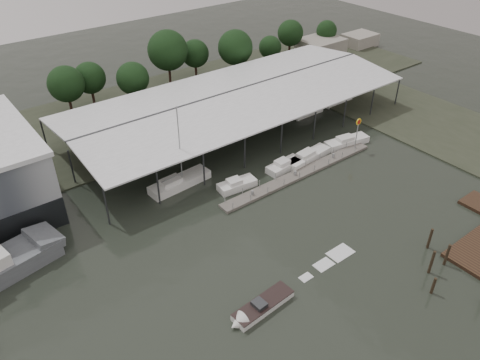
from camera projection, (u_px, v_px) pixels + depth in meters
ground at (266, 255)px, 54.57m from camera, size 200.00×200.00×0.00m
land_strip_far at (111, 124)px, 82.09m from camera, size 140.00×30.00×0.30m
land_strip_east at (421, 118)px, 83.87m from camera, size 20.00×60.00×0.30m
covered_boat_shed at (236, 94)px, 78.13m from camera, size 58.24×24.00×6.96m
floating_dock at (300, 174)px, 68.62m from camera, size 28.00×2.00×1.40m
shell_fuel_sign at (358, 128)px, 72.61m from camera, size 1.10×0.18×5.55m
distant_commercial_buildings at (333, 45)px, 112.77m from camera, size 22.00×8.00×4.00m
white_sailboat at (179, 182)px, 65.98m from camera, size 9.41×3.21×12.38m
speedboat_underway at (259, 309)px, 47.51m from camera, size 18.79×3.27×2.00m
moored_cruiser_0 at (237, 185)px, 65.60m from camera, size 5.72×2.80×1.70m
moored_cruiser_1 at (284, 165)px, 69.78m from camera, size 6.14×2.62×1.70m
moored_cruiser_2 at (308, 157)px, 71.83m from camera, size 8.65×3.07×1.70m
moored_cruiser_3 at (346, 141)px, 75.82m from camera, size 7.87×3.53×1.70m
mooring_pilings at (452, 269)px, 51.14m from camera, size 6.20×8.86×3.76m
horizon_tree_line at (192, 55)px, 93.08m from camera, size 68.28×12.29×11.80m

